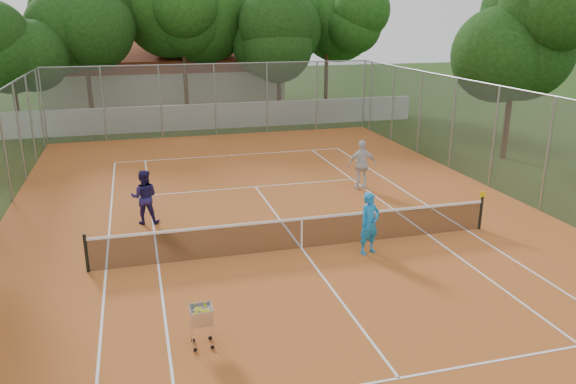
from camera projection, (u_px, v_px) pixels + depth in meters
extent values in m
plane|color=#1A330E|center=(302.00, 249.00, 16.45)|extent=(120.00, 120.00, 0.00)
cube|color=#B25A22|center=(302.00, 249.00, 16.45)|extent=(18.00, 34.00, 0.02)
cube|color=white|center=(302.00, 248.00, 16.44)|extent=(10.98, 23.78, 0.01)
cube|color=black|center=(302.00, 233.00, 16.30)|extent=(11.88, 0.10, 0.98)
cube|color=slate|center=(302.00, 184.00, 15.85)|extent=(18.00, 34.00, 4.00)
cube|color=silver|center=(211.00, 116.00, 33.70)|extent=(26.00, 0.30, 1.50)
cube|color=beige|center=(165.00, 76.00, 41.95)|extent=(16.40, 9.00, 4.40)
cube|color=black|center=(202.00, 41.00, 35.18)|extent=(29.00, 19.00, 10.00)
imported|color=#1881D2|center=(369.00, 223.00, 15.87)|extent=(0.76, 0.62, 1.81)
imported|color=#221B52|center=(144.00, 197.00, 18.19)|extent=(0.98, 0.82, 1.80)
imported|color=silver|center=(362.00, 165.00, 21.82)|extent=(1.19, 0.61, 1.94)
cube|color=silver|center=(202.00, 325.00, 11.45)|extent=(0.61, 0.61, 0.98)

